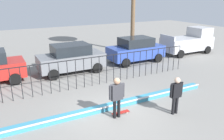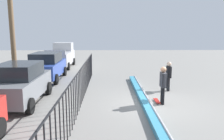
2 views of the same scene
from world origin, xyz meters
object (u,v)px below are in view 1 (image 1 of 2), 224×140
object	(u,v)px
parked_car_gray	(71,58)
pickup_truck	(189,42)
skateboard	(121,113)
camera_operator	(176,92)
skateboarder	(117,94)
parked_car_blue	(136,50)

from	to	relation	value
parked_car_gray	pickup_truck	xyz separation A→B (m)	(10.94, 0.25, 0.06)
skateboard	parked_car_gray	distance (m)	6.57
skateboard	pickup_truck	xyz separation A→B (m)	(10.91, 6.75, 0.98)
skateboard	camera_operator	world-z (taller)	camera_operator
skateboarder	skateboard	bearing A→B (deg)	10.82
skateboarder	parked_car_blue	bearing A→B (deg)	30.96
parked_car_blue	pickup_truck	bearing A→B (deg)	-0.31
parked_car_blue	pickup_truck	distance (m)	5.73
camera_operator	parked_car_blue	distance (m)	8.30
parked_car_blue	camera_operator	bearing A→B (deg)	-113.63
skateboard	parked_car_blue	world-z (taller)	parked_car_blue
parked_car_gray	pickup_truck	size ratio (longest dim) A/B	0.91
skateboarder	parked_car_gray	world-z (taller)	parked_car_gray
skateboard	parked_car_blue	distance (m)	8.45
camera_operator	pickup_truck	world-z (taller)	pickup_truck
camera_operator	pickup_truck	xyz separation A→B (m)	(8.84, 7.84, 0.03)
skateboarder	pickup_truck	world-z (taller)	pickup_truck
parked_car_blue	skateboarder	bearing A→B (deg)	-130.56
camera_operator	pickup_truck	bearing A→B (deg)	-109.72
skateboard	pickup_truck	world-z (taller)	pickup_truck
skateboard	parked_car_blue	bearing A→B (deg)	46.49
parked_car_blue	skateboard	bearing A→B (deg)	-129.72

